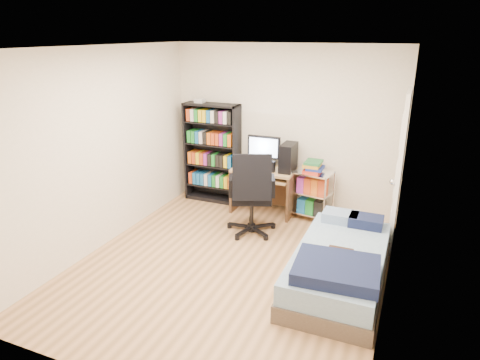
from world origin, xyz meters
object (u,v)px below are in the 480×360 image
at_px(bed, 340,266).
at_px(office_chair, 252,208).
at_px(computer_desk, 271,173).
at_px(media_shelf, 212,152).

bearing_deg(bed, office_chair, 148.29).
height_order(computer_desk, office_chair, office_chair).
bearing_deg(computer_desk, media_shelf, 173.31).
height_order(computer_desk, bed, computer_desk).
bearing_deg(media_shelf, office_chair, -41.58).
xyz_separation_m(computer_desk, office_chair, (0.00, -0.80, -0.26)).
distance_m(media_shelf, office_chair, 1.46).
bearing_deg(office_chair, bed, -53.24).
bearing_deg(media_shelf, computer_desk, -6.69).
bearing_deg(computer_desk, office_chair, -89.97).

